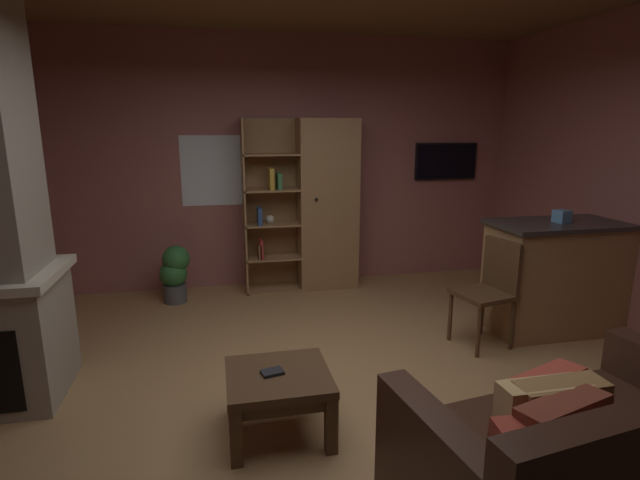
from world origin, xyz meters
TOP-DOWN VIEW (x-y plane):
  - floor at (0.00, 0.00)m, footprint 5.71×5.43m
  - wall_back at (0.00, 2.75)m, footprint 5.83×0.06m
  - window_pane_back at (-0.76, 2.71)m, footprint 0.68×0.01m
  - bookshelf_cabinet at (0.44, 2.47)m, footprint 1.30×0.41m
  - kitchen_bar_counter at (2.40, 0.77)m, footprint 1.45×0.65m
  - tissue_box at (2.28, 0.76)m, footprint 0.14×0.14m
  - leather_couch at (0.87, -1.29)m, footprint 1.78×1.16m
  - coffee_table at (-0.41, -0.29)m, footprint 0.62×0.58m
  - table_book_0 at (-0.44, -0.29)m, footprint 0.15×0.12m
  - dining_chair at (1.54, 0.61)m, footprint 0.50×0.50m
  - potted_floor_plant at (-1.20, 2.28)m, footprint 0.33×0.31m
  - wall_mounted_tv at (2.09, 2.68)m, footprint 0.80×0.06m

SIDE VIEW (x-z plane):
  - floor at x=0.00m, z-range -0.02..0.00m
  - leather_couch at x=0.87m, z-range -0.11..0.73m
  - coffee_table at x=-0.41m, z-range 0.12..0.52m
  - potted_floor_plant at x=-1.20m, z-range 0.03..0.64m
  - table_book_0 at x=-0.44m, z-range 0.40..0.42m
  - kitchen_bar_counter at x=2.40m, z-range 0.00..1.02m
  - dining_chair at x=1.54m, z-range 0.07..0.99m
  - bookshelf_cabinet at x=0.44m, z-range -0.01..1.94m
  - tissue_box at x=2.28m, z-range 1.02..1.13m
  - window_pane_back at x=-0.76m, z-range 0.98..1.77m
  - wall_back at x=0.00m, z-range 0.00..2.88m
  - wall_mounted_tv at x=2.09m, z-range 1.21..1.66m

